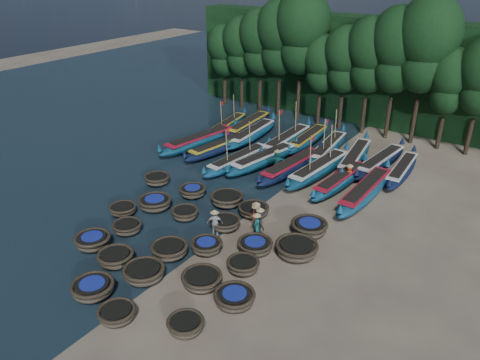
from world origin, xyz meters
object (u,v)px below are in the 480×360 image
Objects in this scene: coracle_5 at (93,241)px; long_boat_9 at (228,125)px; fisherman_0 at (256,214)px; coracle_3 at (117,313)px; long_boat_5 at (292,166)px; coracle_15 at (155,203)px; coracle_11 at (127,227)px; long_boat_11 at (252,134)px; coracle_17 at (225,223)px; long_boat_6 at (319,169)px; long_boat_15 at (355,157)px; coracle_19 at (297,249)px; long_boat_12 at (287,140)px; coracle_13 at (206,246)px; coracle_18 at (255,245)px; long_boat_4 at (264,159)px; coracle_22 at (227,199)px; coracle_23 at (254,210)px; coracle_12 at (169,249)px; coracle_20 at (157,179)px; coracle_9 at (235,298)px; coracle_21 at (193,191)px; fisherman_1 at (257,225)px; long_boat_1 at (200,140)px; long_boat_10 at (248,125)px; fisherman_6 at (349,174)px; coracle_2 at (93,288)px; coracle_10 at (123,209)px; long_boat_2 at (219,147)px; coracle_6 at (116,258)px; long_boat_13 at (308,139)px; fisherman_2 at (256,216)px; long_boat_7 at (341,180)px; long_boat_14 at (328,148)px; long_boat_3 at (239,160)px; coracle_7 at (144,272)px; long_boat_17 at (402,170)px; coracle_24 at (309,227)px; coracle_16 at (185,213)px.

long_boat_9 is at bearing 104.69° from coracle_5.
coracle_3 is at bearing 110.08° from fisherman_0.
long_boat_5 is 10.92m from long_boat_9.
coracle_11 is at bearing -77.48° from coracle_15.
coracle_11 is 17.57m from long_boat_11.
coracle_5 is at bearing -129.74° from coracle_17.
long_boat_6 reaches higher than long_boat_15.
long_boat_12 is at bearing 121.86° from coracle_19.
long_boat_11 reaches higher than coracle_13.
coracle_13 is 2.76m from coracle_18.
coracle_22 is at bearing -68.42° from long_boat_4.
long_boat_15 reaches higher than coracle_23.
coracle_20 is at bearing 138.40° from coracle_12.
coracle_9 is at bearing -52.56° from long_boat_4.
coracle_21 is at bearing 167.46° from coracle_19.
fisherman_1 reaches higher than coracle_23.
long_boat_6 is (11.16, 0.63, -0.01)m from long_boat_1.
coracle_23 is 16.00m from long_boat_10.
coracle_15 is 14.10m from fisherman_6.
fisherman_0 is at bearing -59.31° from long_boat_11.
coracle_3 is 1.03× the size of fisherman_0.
coracle_22 is 14.72m from long_boat_10.
coracle_2 is 20.02m from long_boat_1.
long_boat_6 is 6.32m from long_boat_12.
coracle_18 is at bearing -18.37° from fisherman_6.
coracle_17 is 17.65m from long_boat_9.
coracle_17 reaches higher than coracle_10.
coracle_15 is at bearing -172.70° from coracle_17.
coracle_18 is 0.28× the size of long_boat_2.
coracle_6 is at bearing -99.03° from long_boat_6.
fisherman_0 is (1.95, -7.98, 0.26)m from long_boat_5.
long_boat_13 is 0.94× the size of long_boat_15.
coracle_22 is (0.98, 8.85, 0.02)m from coracle_6.
fisherman_6 is at bearing -129.90° from fisherman_2.
coracle_19 is 7.14m from coracle_22.
long_boat_10 reaches higher than long_boat_7.
long_boat_14 is at bearing 102.78° from coracle_9.
long_boat_5 is at bearing -52.49° from fisherman_0.
long_boat_3 reaches higher than coracle_3.
long_boat_11 reaches higher than coracle_19.
coracle_7 reaches higher than coracle_10.
long_boat_10 is 0.95× the size of long_boat_12.
coracle_19 reaches higher than coracle_2.
coracle_22 is at bearing -93.58° from long_boat_5.
coracle_24 is at bearing -103.49° from long_boat_17.
coracle_20 is at bearing 119.50° from coracle_2.
long_boat_12 is at bearing -93.71° from fisherman_2.
long_boat_7 is (6.26, 9.91, 0.16)m from coracle_16.
coracle_22 is 0.95× the size of coracle_24.
coracle_10 is 12.38m from long_boat_1.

